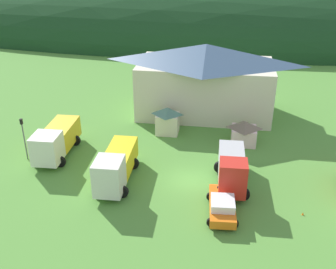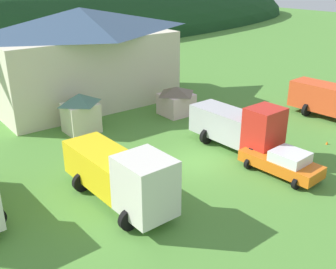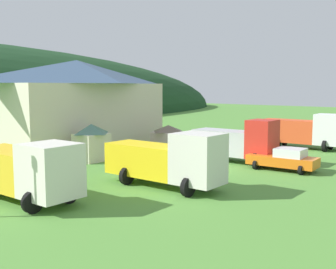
# 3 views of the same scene
# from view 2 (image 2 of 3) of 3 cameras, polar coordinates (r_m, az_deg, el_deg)

# --- Properties ---
(ground_plane) EXTENTS (200.00, 200.00, 0.00)m
(ground_plane) POSITION_cam_2_polar(r_m,az_deg,el_deg) (25.75, 3.90, -4.12)
(ground_plane) COLOR #518C38
(depot_building) EXTENTS (16.97, 8.90, 8.59)m
(depot_building) POSITION_cam_2_polar(r_m,az_deg,el_deg) (37.03, -12.10, 10.97)
(depot_building) COLOR beige
(depot_building) RESTS_ON ground
(play_shed_cream) EXTENTS (2.60, 2.35, 3.04)m
(play_shed_cream) POSITION_cam_2_polar(r_m,az_deg,el_deg) (30.81, -12.44, 3.12)
(play_shed_cream) COLOR beige
(play_shed_cream) RESTS_ON ground
(play_shed_pink) EXTENTS (2.74, 2.58, 2.44)m
(play_shed_pink) POSITION_cam_2_polar(r_m,az_deg,el_deg) (34.02, 1.21, 4.94)
(play_shed_pink) COLOR beige
(play_shed_pink) RESTS_ON ground
(flatbed_truck_yellow) EXTENTS (3.21, 7.86, 3.45)m
(flatbed_truck_yellow) POSITION_cam_2_polar(r_m,az_deg,el_deg) (20.76, -6.70, -5.76)
(flatbed_truck_yellow) COLOR silver
(flatbed_truck_yellow) RESTS_ON ground
(crane_truck_red) EXTENTS (3.16, 6.87, 3.53)m
(crane_truck_red) POSITION_cam_2_polar(r_m,az_deg,el_deg) (27.42, 10.18, 1.20)
(crane_truck_red) COLOR red
(crane_truck_red) RESTS_ON ground
(service_pickup_orange) EXTENTS (2.62, 5.05, 1.66)m
(service_pickup_orange) POSITION_cam_2_polar(r_m,az_deg,el_deg) (24.93, 16.09, -3.83)
(service_pickup_orange) COLOR orange
(service_pickup_orange) RESTS_ON ground
(traffic_cone_near_pickup) EXTENTS (0.36, 0.36, 0.47)m
(traffic_cone_near_pickup) POSITION_cam_2_polar(r_m,az_deg,el_deg) (30.60, 21.82, -1.31)
(traffic_cone_near_pickup) COLOR orange
(traffic_cone_near_pickup) RESTS_ON ground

